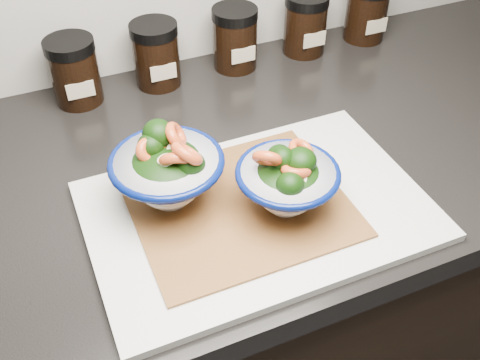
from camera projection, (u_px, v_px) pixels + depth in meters
name	position (u px, v px, depth m)	size (l,w,h in m)	color
cabinet	(282.00, 311.00, 1.20)	(3.43, 0.58, 0.86)	black
countertop	(296.00, 147.00, 0.90)	(3.50, 0.60, 0.04)	black
cutting_board	(258.00, 211.00, 0.76)	(0.45, 0.30, 0.01)	silver
bamboo_mat	(240.00, 205.00, 0.75)	(0.28, 0.24, 0.00)	#9A622E
bowl_left	(168.00, 171.00, 0.73)	(0.15, 0.15, 0.11)	white
bowl_right	(287.00, 181.00, 0.72)	(0.14, 0.14, 0.11)	white
spice_jar_a	(74.00, 71.00, 0.93)	(0.08, 0.08, 0.11)	black
spice_jar_b	(156.00, 54.00, 0.97)	(0.08, 0.08, 0.11)	black
spice_jar_c	(235.00, 38.00, 1.01)	(0.08, 0.08, 0.11)	black
spice_jar_d	(305.00, 24.00, 1.05)	(0.08, 0.08, 0.11)	black
spice_jar_e	(367.00, 11.00, 1.09)	(0.08, 0.08, 0.11)	black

